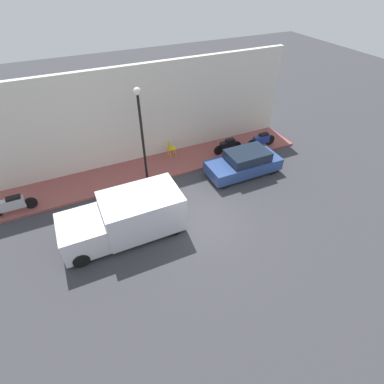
# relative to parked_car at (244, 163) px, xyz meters

# --- Properties ---
(ground_plane) EXTENTS (60.00, 60.00, 0.00)m
(ground_plane) POSITION_rel_parked_car_xyz_m (-2.21, 3.93, -0.63)
(ground_plane) COLOR #38383D
(sidewalk) EXTENTS (2.39, 16.64, 0.12)m
(sidewalk) POSITION_rel_parked_car_xyz_m (2.41, 3.93, -0.57)
(sidewalk) COLOR #934C47
(sidewalk) RESTS_ON ground_plane
(building_facade) EXTENTS (0.30, 16.64, 5.22)m
(building_facade) POSITION_rel_parked_car_xyz_m (3.76, 3.93, 1.98)
(building_facade) COLOR silver
(building_facade) RESTS_ON ground_plane
(parked_car) EXTENTS (1.69, 3.97, 1.30)m
(parked_car) POSITION_rel_parked_car_xyz_m (0.00, 0.00, 0.00)
(parked_car) COLOR #2D4784
(parked_car) RESTS_ON ground_plane
(delivery_van) EXTENTS (2.07, 4.94, 1.81)m
(delivery_van) POSITION_rel_parked_car_xyz_m (-1.71, 6.92, 0.29)
(delivery_van) COLOR silver
(delivery_van) RESTS_ON ground_plane
(motorcycle_blue) EXTENTS (0.30, 1.94, 0.87)m
(motorcycle_blue) POSITION_rel_parked_car_xyz_m (1.73, -2.32, -0.04)
(motorcycle_blue) COLOR navy
(motorcycle_blue) RESTS_ON sidewalk
(motorcycle_black) EXTENTS (0.30, 1.78, 0.82)m
(motorcycle_black) POSITION_rel_parked_car_xyz_m (2.06, -0.20, -0.08)
(motorcycle_black) COLOR black
(motorcycle_black) RESTS_ON sidewalk
(scooter_silver) EXTENTS (0.30, 2.01, 0.85)m
(scooter_silver) POSITION_rel_parked_car_xyz_m (1.61, 11.21, -0.05)
(scooter_silver) COLOR #B7B7BF
(scooter_silver) RESTS_ON sidewalk
(streetlamp) EXTENTS (0.34, 0.34, 4.78)m
(streetlamp) POSITION_rel_parked_car_xyz_m (1.63, 4.92, 2.64)
(streetlamp) COLOR black
(streetlamp) RESTS_ON sidewalk
(cafe_chair) EXTENTS (0.40, 0.40, 0.88)m
(cafe_chair) POSITION_rel_parked_car_xyz_m (3.06, 2.98, 0.01)
(cafe_chair) COLOR yellow
(cafe_chair) RESTS_ON sidewalk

